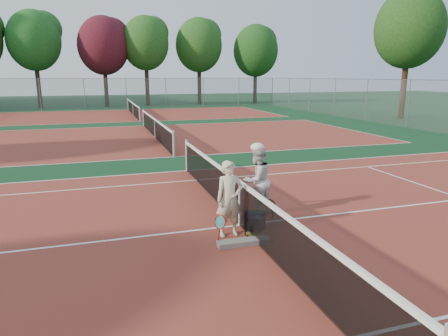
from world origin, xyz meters
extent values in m
plane|color=black|center=(0.00, 0.00, 0.00)|extent=(130.00, 130.00, 0.00)
cube|color=maroon|center=(0.00, 0.00, 0.00)|extent=(23.77, 10.97, 0.01)
cube|color=maroon|center=(0.00, 13.50, 0.00)|extent=(23.77, 10.97, 0.01)
cube|color=maroon|center=(0.00, 27.00, 0.00)|extent=(23.77, 10.97, 0.01)
imported|color=beige|center=(-0.39, -0.45, 0.79)|extent=(0.59, 0.41, 1.58)
imported|color=silver|center=(0.63, 0.60, 0.83)|extent=(0.99, 0.90, 1.67)
cube|color=black|center=(0.31, -0.13, 0.16)|extent=(0.41, 0.29, 0.31)
cube|color=black|center=(0.22, -0.33, 0.15)|extent=(0.43, 0.43, 0.29)
cube|color=slate|center=(-0.28, -1.01, 0.06)|extent=(1.06, 0.28, 0.11)
cylinder|color=silver|center=(0.27, -0.37, 0.15)|extent=(0.09, 0.09, 0.30)
cylinder|color=#382314|center=(-8.47, 37.40, 2.66)|extent=(0.44, 0.44, 5.33)
ellipsoid|color=#164F17|center=(-8.47, 37.40, 6.66)|extent=(5.17, 5.17, 5.95)
cylinder|color=#382314|center=(-1.86, 37.46, 2.53)|extent=(0.44, 0.44, 5.06)
ellipsoid|color=#450E19|center=(-1.86, 37.46, 6.32)|extent=(5.27, 5.27, 6.06)
cylinder|color=#382314|center=(2.51, 37.45, 2.66)|extent=(0.44, 0.44, 5.33)
ellipsoid|color=#1D4B15|center=(2.51, 37.45, 6.66)|extent=(5.00, 5.00, 5.75)
cylinder|color=#382314|center=(8.62, 38.21, 2.66)|extent=(0.44, 0.44, 5.31)
ellipsoid|color=#1C4814|center=(8.62, 38.21, 6.64)|extent=(5.29, 5.29, 6.08)
cylinder|color=#382314|center=(15.25, 37.35, 2.44)|extent=(0.44, 0.44, 4.88)
ellipsoid|color=#164112|center=(15.25, 37.35, 6.10)|extent=(5.21, 5.21, 5.99)
cylinder|color=#382314|center=(19.63, 17.74, 2.66)|extent=(0.44, 0.44, 5.32)
ellipsoid|color=#193F12|center=(19.63, 17.74, 6.64)|extent=(5.05, 5.05, 5.81)
camera|label=1|loc=(-2.83, -7.85, 3.24)|focal=32.00mm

